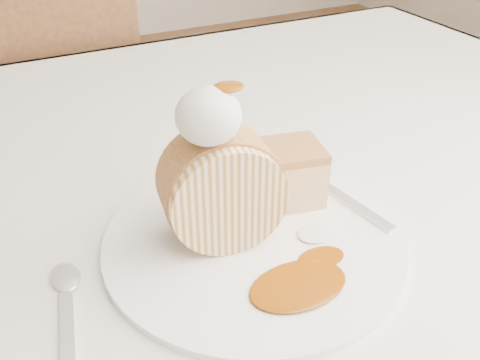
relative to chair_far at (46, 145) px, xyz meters
name	(u,v)px	position (x,y,z in m)	size (l,w,h in m)	color
table	(192,214)	(0.12, -0.60, 0.16)	(1.40, 0.90, 0.75)	silver
chair_far	(46,145)	(0.00, 0.00, 0.00)	(0.42, 0.42, 0.88)	brown
plate	(254,240)	(0.11, -0.78, 0.25)	(0.30, 0.30, 0.01)	white
roulade_slice	(222,190)	(0.09, -0.77, 0.31)	(0.11, 0.11, 0.06)	#FDDCB0
cake_chunk	(289,177)	(0.18, -0.74, 0.28)	(0.07, 0.06, 0.05)	#C08648
whipped_cream	(208,116)	(0.08, -0.77, 0.39)	(0.06, 0.06, 0.05)	silver
caramel_drizzle	(228,80)	(0.09, -0.77, 0.42)	(0.03, 0.02, 0.01)	#7B3905
caramel_pool	(298,285)	(0.12, -0.86, 0.26)	(0.09, 0.06, 0.00)	#7B3905
fork	(348,201)	(0.23, -0.78, 0.26)	(0.02, 0.18, 0.00)	silver
spoon	(68,347)	(-0.08, -0.83, 0.25)	(0.02, 0.15, 0.00)	silver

